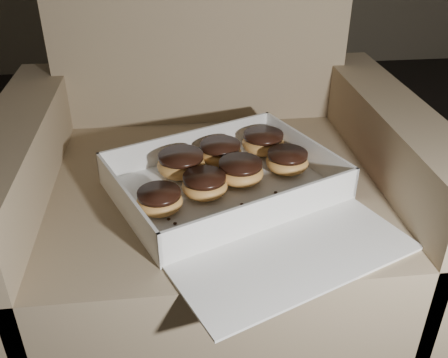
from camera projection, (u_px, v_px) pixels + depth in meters
armchair at (211, 208)px, 1.16m from camera, size 0.89×0.75×0.93m
bakery_box at (237, 195)px, 0.95m from camera, size 0.56×0.60×0.07m
donut_a at (160, 200)px, 0.91m from camera, size 0.08×0.08×0.04m
donut_b at (181, 164)px, 1.02m from camera, size 0.10×0.10×0.05m
donut_c at (240, 171)px, 0.99m from camera, size 0.09×0.09×0.05m
donut_d at (287, 161)px, 1.03m from camera, size 0.09×0.09×0.04m
donut_e at (220, 152)px, 1.06m from camera, size 0.09×0.09×0.05m
donut_f at (263, 142)px, 1.10m from camera, size 0.09×0.09×0.05m
donut_g at (205, 185)px, 0.95m from camera, size 0.09×0.09×0.04m
crumb_a at (175, 223)px, 0.88m from camera, size 0.01×0.01×0.00m
crumb_b at (200, 222)px, 0.88m from camera, size 0.01×0.01×0.00m
crumb_c at (276, 192)px, 0.97m from camera, size 0.01×0.01×0.00m
crumb_d at (169, 219)px, 0.89m from camera, size 0.01×0.01×0.00m
crumb_e at (242, 204)px, 0.93m from camera, size 0.01×0.01×0.00m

